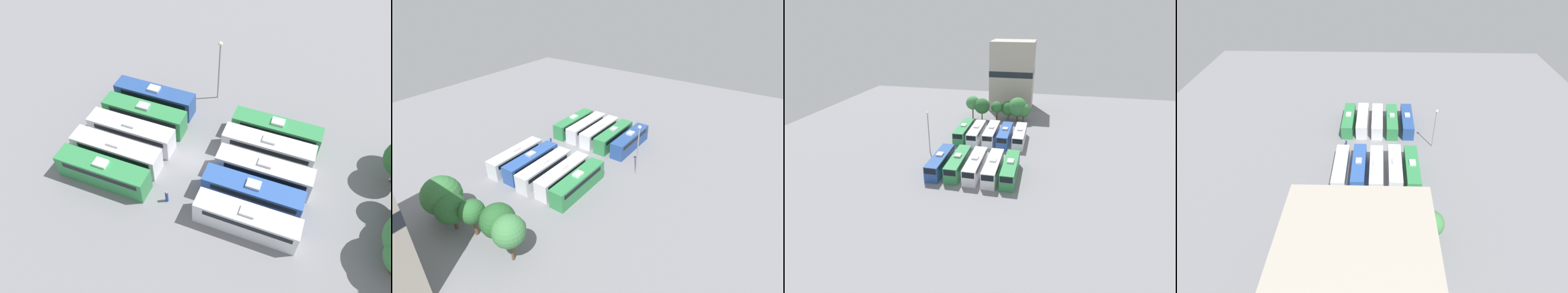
# 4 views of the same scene
# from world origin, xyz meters

# --- Properties ---
(ground_plane) EXTENTS (116.82, 116.82, 0.00)m
(ground_plane) POSITION_xyz_m (0.00, 0.00, 0.00)
(ground_plane) COLOR gray
(bus_0) EXTENTS (2.62, 11.40, 3.57)m
(bus_0) POSITION_xyz_m (-7.09, -8.70, 1.77)
(bus_0) COLOR #284C93
(bus_0) RESTS_ON ground_plane
(bus_1) EXTENTS (2.62, 11.40, 3.57)m
(bus_1) POSITION_xyz_m (-3.44, -8.48, 1.77)
(bus_1) COLOR #338C4C
(bus_1) RESTS_ON ground_plane
(bus_2) EXTENTS (2.62, 11.40, 3.57)m
(bus_2) POSITION_xyz_m (0.06, -8.63, 1.77)
(bus_2) COLOR white
(bus_2) RESTS_ON ground_plane
(bus_3) EXTENTS (2.62, 11.40, 3.57)m
(bus_3) POSITION_xyz_m (3.61, -8.84, 1.77)
(bus_3) COLOR white
(bus_3) RESTS_ON ground_plane
(bus_4) EXTENTS (2.62, 11.40, 3.57)m
(bus_4) POSITION_xyz_m (6.95, -8.74, 1.77)
(bus_4) COLOR #338C4C
(bus_4) RESTS_ON ground_plane
(bus_5) EXTENTS (2.62, 11.40, 3.57)m
(bus_5) POSITION_xyz_m (-6.96, 8.64, 1.77)
(bus_5) COLOR #338C4C
(bus_5) RESTS_ON ground_plane
(bus_6) EXTENTS (2.62, 11.40, 3.57)m
(bus_6) POSITION_xyz_m (-3.65, 8.36, 1.77)
(bus_6) COLOR white
(bus_6) RESTS_ON ground_plane
(bus_7) EXTENTS (2.62, 11.40, 3.57)m
(bus_7) POSITION_xyz_m (0.03, 8.81, 1.77)
(bus_7) COLOR silver
(bus_7) RESTS_ON ground_plane
(bus_8) EXTENTS (2.62, 11.40, 3.57)m
(bus_8) POSITION_xyz_m (3.48, 8.37, 1.77)
(bus_8) COLOR #2D56A8
(bus_8) RESTS_ON ground_plane
(bus_9) EXTENTS (2.62, 11.40, 3.57)m
(bus_9) POSITION_xyz_m (7.00, 8.74, 1.77)
(bus_9) COLOR silver
(bus_9) RESTS_ON ground_plane
(worker_person) EXTENTS (0.36, 0.36, 1.78)m
(worker_person) POSITION_xyz_m (6.87, -0.68, 0.83)
(worker_person) COLOR navy
(worker_person) RESTS_ON ground_plane
(light_pole) EXTENTS (0.60, 0.60, 9.44)m
(light_pole) POSITION_xyz_m (-12.29, -1.17, 6.23)
(light_pole) COLOR gray
(light_pole) RESTS_ON ground_plane
(tree_0) EXTENTS (4.02, 4.02, 6.76)m
(tree_0) POSITION_xyz_m (-8.40, 24.13, 4.73)
(tree_0) COLOR brown
(tree_0) RESTS_ON ground_plane
(tree_1) EXTENTS (4.49, 4.49, 6.42)m
(tree_1) POSITION_xyz_m (-5.44, 23.30, 4.16)
(tree_1) COLOR brown
(tree_1) RESTS_ON ground_plane
(tree_2) EXTENTS (3.35, 3.35, 5.62)m
(tree_2) POSITION_xyz_m (-1.20, 23.94, 3.90)
(tree_2) COLOR brown
(tree_2) RESTS_ON ground_plane
(tree_3) EXTENTS (4.27, 4.27, 5.65)m
(tree_3) POSITION_xyz_m (2.07, 24.90, 3.51)
(tree_3) COLOR brown
(tree_3) RESTS_ON ground_plane
(tree_4) EXTENTS (5.54, 5.54, 6.97)m
(tree_4) POSITION_xyz_m (4.75, 24.38, 4.19)
(tree_4) COLOR brown
(tree_4) RESTS_ON ground_plane
(tree_5) EXTENTS (3.94, 3.94, 5.54)m
(tree_5) POSITION_xyz_m (6.56, 23.93, 3.55)
(tree_5) COLOR brown
(tree_5) RESTS_ON ground_plane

